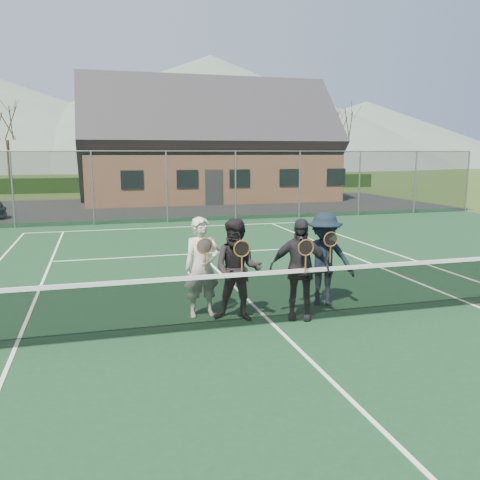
{
  "coord_description": "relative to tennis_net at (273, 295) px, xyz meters",
  "views": [
    {
      "loc": [
        -2.8,
        -7.93,
        2.94
      ],
      "look_at": [
        -0.16,
        1.5,
        1.25
      ],
      "focal_mm": 38.0,
      "sensor_mm": 36.0,
      "label": 1
    }
  ],
  "objects": [
    {
      "name": "player_d",
      "position": [
        1.33,
        0.83,
        0.38
      ],
      "size": [
        1.32,
        1.02,
        1.8
      ],
      "color": "black",
      "rests_on": "court_surface"
    },
    {
      "name": "hill_east",
      "position": [
        55.0,
        95.0,
        6.46
      ],
      "size": [
        90.0,
        90.0,
        14.0
      ],
      "primitive_type": "cone",
      "color": "slate",
      "rests_on": "ground"
    },
    {
      "name": "player_b",
      "position": [
        -0.52,
        0.38,
        0.38
      ],
      "size": [
        1.08,
        0.98,
        1.8
      ],
      "color": "black",
      "rests_on": "court_surface"
    },
    {
      "name": "tarmac_carpark",
      "position": [
        -4.0,
        20.0,
        -0.53
      ],
      "size": [
        40.0,
        12.0,
        0.01
      ],
      "primitive_type": "cube",
      "color": "black",
      "rests_on": "ground"
    },
    {
      "name": "hedge_row",
      "position": [
        0.0,
        32.0,
        0.01
      ],
      "size": [
        40.0,
        1.2,
        1.1
      ],
      "primitive_type": "cube",
      "color": "black",
      "rests_on": "ground"
    },
    {
      "name": "tennis_net",
      "position": [
        0.0,
        0.0,
        0.0
      ],
      "size": [
        11.68,
        0.08,
        1.1
      ],
      "color": "slate",
      "rests_on": "ground"
    },
    {
      "name": "court_surface",
      "position": [
        0.0,
        0.0,
        -0.53
      ],
      "size": [
        30.0,
        30.0,
        0.02
      ],
      "primitive_type": "cube",
      "color": "#14381E",
      "rests_on": "ground"
    },
    {
      "name": "tree_d",
      "position": [
        12.0,
        33.0,
        5.25
      ],
      "size": [
        3.2,
        3.2,
        7.77
      ],
      "color": "#3A2215",
      "rests_on": "ground"
    },
    {
      "name": "hill_centre",
      "position": [
        20.0,
        95.0,
        10.46
      ],
      "size": [
        120.0,
        120.0,
        22.0
      ],
      "primitive_type": "cone",
      "color": "slate",
      "rests_on": "ground"
    },
    {
      "name": "tree_e",
      "position": [
        18.0,
        33.0,
        5.25
      ],
      "size": [
        3.2,
        3.2,
        7.77
      ],
      "color": "#342212",
      "rests_on": "ground"
    },
    {
      "name": "player_c",
      "position": [
        0.55,
        0.17,
        0.38
      ],
      "size": [
        1.14,
        0.8,
        1.8
      ],
      "color": "black",
      "rests_on": "court_surface"
    },
    {
      "name": "player_a",
      "position": [
        -1.07,
        0.77,
        0.38
      ],
      "size": [
        0.68,
        0.52,
        1.8
      ],
      "color": "beige",
      "rests_on": "court_surface"
    },
    {
      "name": "tree_b",
      "position": [
        -9.0,
        33.0,
        5.25
      ],
      "size": [
        3.2,
        3.2,
        7.77
      ],
      "color": "#3C2615",
      "rests_on": "ground"
    },
    {
      "name": "court_markings",
      "position": [
        0.0,
        0.0,
        -0.51
      ],
      "size": [
        11.03,
        23.83,
        0.01
      ],
      "color": "white",
      "rests_on": "court_surface"
    },
    {
      "name": "clubhouse",
      "position": [
        4.0,
        24.0,
        3.45
      ],
      "size": [
        15.6,
        8.2,
        7.7
      ],
      "color": "#9E6B4C",
      "rests_on": "ground"
    },
    {
      "name": "ground",
      "position": [
        0.0,
        20.0,
        -0.54
      ],
      "size": [
        220.0,
        220.0,
        0.0
      ],
      "primitive_type": "plane",
      "color": "#2D4518",
      "rests_on": "ground"
    },
    {
      "name": "perimeter_fence",
      "position": [
        0.0,
        13.5,
        0.99
      ],
      "size": [
        30.07,
        0.07,
        3.02
      ],
      "color": "slate",
      "rests_on": "ground"
    },
    {
      "name": "tree_c",
      "position": [
        2.0,
        33.0,
        5.25
      ],
      "size": [
        3.2,
        3.2,
        7.77
      ],
      "color": "#352513",
      "rests_on": "ground"
    }
  ]
}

